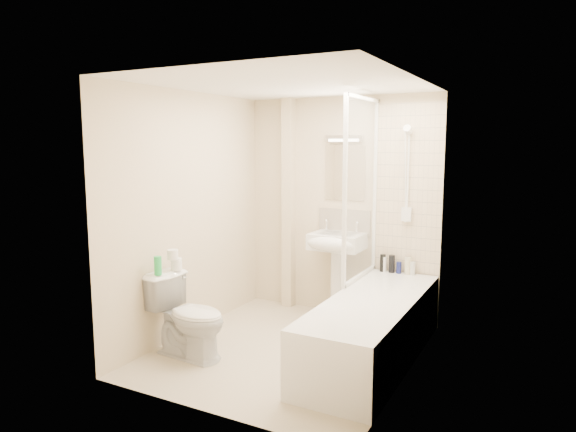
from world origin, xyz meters
The scene contains 25 objects.
floor centered at (0.00, 0.00, 0.00)m, with size 2.50×2.50×0.00m, color beige.
wall_back centered at (0.00, 1.25, 1.20)m, with size 2.20×0.02×2.40m, color beige.
wall_left centered at (-1.10, 0.00, 1.20)m, with size 0.02×2.50×2.40m, color beige.
wall_right centered at (1.10, 0.00, 1.20)m, with size 0.02×2.50×2.40m, color beige.
ceiling centered at (0.00, 0.00, 2.40)m, with size 2.20×2.50×0.02m, color white.
tile_back centered at (0.75, 1.24, 1.42)m, with size 0.70×0.01×1.75m, color beige.
tile_right centered at (1.09, 0.17, 1.42)m, with size 0.01×2.10×1.75m, color beige.
pipe_boxing centered at (-0.62, 1.19, 1.20)m, with size 0.12×0.12×2.40m, color beige.
splashback centered at (0.05, 1.24, 1.03)m, with size 0.60×0.01×0.30m, color beige.
mirror centered at (0.05, 1.24, 1.58)m, with size 0.46×0.01×0.60m, color white.
strip_light centered at (0.05, 1.22, 1.95)m, with size 0.42×0.07×0.07m, color silver.
bathtub centered at (0.75, 0.17, 0.29)m, with size 0.70×2.10×0.55m.
shower_screen centered at (0.40, 0.80, 1.45)m, with size 0.04×0.92×1.80m.
shower_fixture centered at (0.75, 1.19, 1.55)m, with size 0.10×0.16×0.99m.
pedestal_sink centered at (0.05, 1.01, 0.75)m, with size 0.55×0.50×1.07m.
bottle_black_a centered at (0.52, 1.16, 0.64)m, with size 0.06×0.06×0.18m, color black.
bottle_white_a centered at (0.54, 1.16, 0.63)m, with size 0.05×0.05×0.16m, color white.
bottle_black_b centered at (0.62, 1.16, 0.64)m, with size 0.06×0.06×0.19m, color black.
bottle_blue centered at (0.70, 1.16, 0.61)m, with size 0.05×0.05×0.12m, color navy.
bottle_cream centered at (0.79, 1.16, 0.64)m, with size 0.07×0.07×0.18m, color beige.
bottle_white_b centered at (0.84, 1.16, 0.62)m, with size 0.05×0.05×0.14m, color silver.
toilet centered at (-0.72, -0.53, 0.37)m, with size 0.76×0.48×0.74m, color white.
toilet_roll_lower centered at (-0.94, -0.42, 0.80)m, with size 0.10×0.10×0.11m, color white.
toilet_roll_upper centered at (-0.93, -0.47, 0.90)m, with size 0.10×0.10×0.09m, color white.
green_bottle centered at (-0.97, -0.63, 0.83)m, with size 0.07×0.07×0.17m, color green.
Camera 1 is at (2.10, -4.01, 1.88)m, focal length 32.00 mm.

